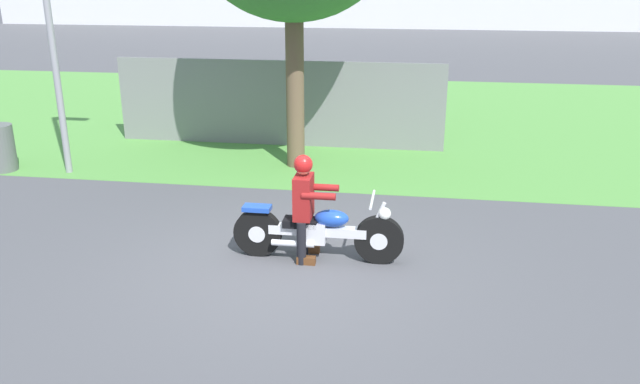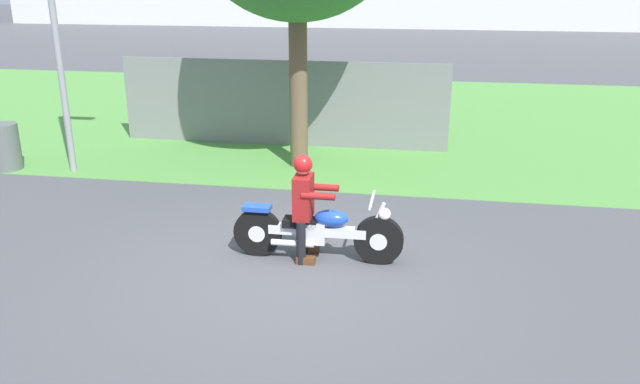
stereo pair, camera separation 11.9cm
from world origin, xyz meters
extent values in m
plane|color=#4C4C51|center=(0.00, 0.00, 0.00)|extent=(120.00, 120.00, 0.00)
cube|color=#549342|center=(0.00, 9.02, 0.00)|extent=(60.00, 12.00, 0.01)
cylinder|color=black|center=(1.12, 0.39, 0.32)|extent=(0.63, 0.12, 0.63)
cylinder|color=silver|center=(1.12, 0.39, 0.32)|extent=(0.22, 0.14, 0.22)
cylinder|color=black|center=(-0.46, 0.38, 0.32)|extent=(0.63, 0.12, 0.63)
cylinder|color=silver|center=(-0.46, 0.38, 0.32)|extent=(0.22, 0.14, 0.22)
cube|color=silver|center=(0.33, 0.38, 0.40)|extent=(1.27, 0.15, 0.12)
cube|color=silver|center=(0.28, 0.38, 0.38)|extent=(0.32, 0.24, 0.28)
ellipsoid|color=#1E47B2|center=(0.51, 0.38, 0.58)|extent=(0.44, 0.24, 0.22)
cube|color=black|center=(0.11, 0.38, 0.50)|extent=(0.44, 0.24, 0.10)
cube|color=#1E47B2|center=(-0.46, 0.38, 0.66)|extent=(0.36, 0.20, 0.06)
cylinder|color=silver|center=(1.07, 0.38, 0.57)|extent=(0.25, 0.05, 0.53)
cylinder|color=silver|center=(1.02, 0.38, 0.86)|extent=(0.04, 0.66, 0.04)
sphere|color=white|center=(1.18, 0.39, 0.68)|extent=(0.16, 0.16, 0.16)
cylinder|color=silver|center=(0.03, 0.24, 0.26)|extent=(0.55, 0.08, 0.08)
cylinder|color=black|center=(0.15, 0.56, 0.28)|extent=(0.12, 0.12, 0.57)
cube|color=#593319|center=(0.21, 0.56, 0.05)|extent=(0.24, 0.10, 0.10)
cylinder|color=black|center=(0.15, 0.20, 0.28)|extent=(0.12, 0.12, 0.57)
cube|color=#593319|center=(0.21, 0.20, 0.05)|extent=(0.24, 0.10, 0.10)
cube|color=maroon|center=(0.15, 0.38, 0.85)|extent=(0.22, 0.38, 0.56)
cylinder|color=maroon|center=(0.37, 0.55, 0.93)|extent=(0.42, 0.09, 0.09)
cylinder|color=maroon|center=(0.37, 0.21, 0.93)|extent=(0.42, 0.09, 0.09)
sphere|color=#D8A884|center=(0.15, 0.38, 1.25)|extent=(0.20, 0.20, 0.20)
sphere|color=#B21919|center=(0.15, 0.38, 1.28)|extent=(0.24, 0.24, 0.24)
cylinder|color=brown|center=(-0.75, 4.47, 1.42)|extent=(0.34, 0.34, 2.84)
cylinder|color=gray|center=(-4.84, 3.39, 2.98)|extent=(0.12, 0.12, 5.97)
cube|color=slate|center=(-1.41, 5.94, 0.90)|extent=(7.00, 0.06, 1.80)
camera|label=1|loc=(1.53, -7.11, 3.55)|focal=35.87mm
camera|label=2|loc=(1.65, -7.09, 3.55)|focal=35.87mm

